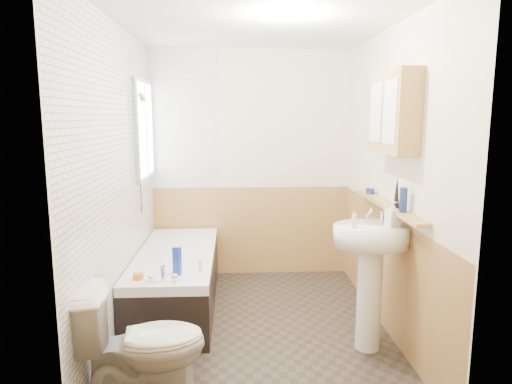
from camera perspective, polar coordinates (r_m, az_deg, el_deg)
floor at (r=4.07m, az=0.11°, el=-16.56°), size 2.80×2.80×0.00m
ceiling at (r=3.72m, az=0.12°, el=20.55°), size 2.80×2.80×0.00m
wall_back at (r=5.09m, az=-0.70°, el=3.43°), size 2.20×0.02×2.50m
wall_front at (r=2.31m, az=1.90°, el=-3.88°), size 2.20×0.02×2.50m
wall_left at (r=3.80m, az=-16.84°, el=0.98°), size 0.02×2.80×2.50m
wall_right at (r=3.91m, az=16.59°, el=1.22°), size 0.02×2.80×2.50m
wainscot_right at (r=4.07m, az=15.80°, el=-9.28°), size 0.01×2.80×1.00m
wainscot_front at (r=2.61m, az=1.76°, el=-20.03°), size 2.20×0.01×1.00m
wainscot_back at (r=5.20m, az=-0.67°, el=-4.84°), size 2.20×0.01×1.00m
tile_cladding_left at (r=3.80m, az=-16.52°, el=0.99°), size 0.01×2.80×2.50m
tile_return_back at (r=5.06m, az=-9.02°, el=8.95°), size 0.75×0.01×1.50m
window at (r=4.68m, az=-13.71°, el=7.55°), size 0.03×0.79×0.99m
bathtub at (r=4.42m, az=-9.87°, el=-10.57°), size 0.70×1.77×0.68m
shower_riser at (r=4.28m, az=-14.41°, el=7.15°), size 0.11×0.08×1.27m
toilet at (r=3.05m, az=-14.03°, el=-18.15°), size 0.84×0.55×0.77m
sink at (r=3.59m, az=14.11°, el=-8.44°), size 0.57×0.46×1.10m
pine_shelf at (r=3.82m, az=15.97°, el=-1.55°), size 0.10×1.47×0.03m
medicine_cabinet at (r=3.61m, az=16.80°, el=9.51°), size 0.17×0.68×0.61m
foam_can at (r=3.47m, az=17.93°, el=-0.96°), size 0.07×0.07×0.18m
green_bottle at (r=3.59m, az=17.18°, el=-0.04°), size 0.06×0.06×0.25m
black_jar at (r=4.23m, az=14.06°, el=0.13°), size 0.09×0.09×0.05m
soap_bottle at (r=3.52m, az=16.70°, el=-3.44°), size 0.13×0.21×0.09m
clear_bottle at (r=3.40m, az=12.16°, el=-3.58°), size 0.04×0.04×0.10m
blue_gel at (r=3.70m, az=-9.84°, el=-8.50°), size 0.07×0.06×0.23m
cream_jar at (r=3.69m, az=-14.51°, el=-10.14°), size 0.10×0.10×0.05m
orange_bottle at (r=3.78m, az=-6.98°, el=-9.10°), size 0.04×0.04×0.09m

